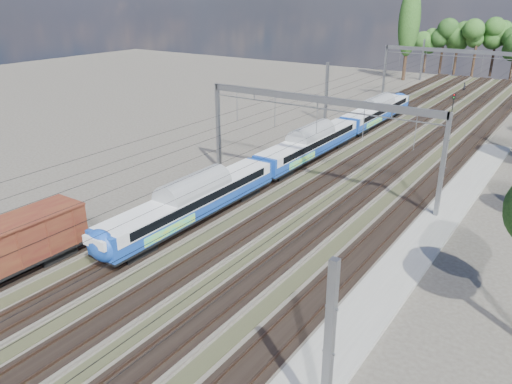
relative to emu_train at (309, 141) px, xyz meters
The scene contains 8 objects.
ground 37.46m from the emu_train, 83.09° to the right, with size 220.00×220.00×0.00m, color #47423A.
track_bed 9.37m from the emu_train, 60.31° to the left, with size 21.00×130.00×0.34m.
platform 23.87m from the emu_train, 46.04° to the right, with size 3.00×70.00×0.30m, color gray.
catenary 16.79m from the emu_train, 72.76° to the left, with size 25.65×130.00×9.00m.
poplar 62.43m from the emu_train, 99.33° to the left, with size 4.40×4.40×19.04m.
emu_train is the anchor object (origin of this frame).
worker 54.58m from the emu_train, 85.72° to the left, with size 0.61×0.40×1.67m, color black.
signal_near 22.70m from the emu_train, 63.80° to the left, with size 0.35×0.32×5.50m.
Camera 1 is at (20.44, -9.92, 17.60)m, focal length 35.00 mm.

